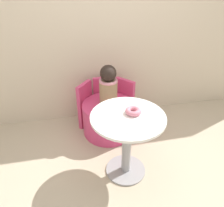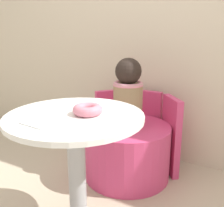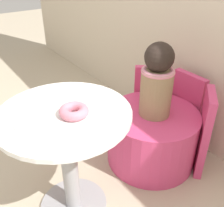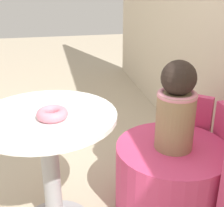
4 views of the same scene
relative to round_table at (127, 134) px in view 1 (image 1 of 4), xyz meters
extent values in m
plane|color=#B7A88E|center=(0.00, 0.02, -0.49)|extent=(12.00, 12.00, 0.00)
cube|color=beige|center=(0.00, 1.15, 0.71)|extent=(6.00, 0.06, 2.40)
cylinder|color=#99999E|center=(0.00, 0.00, -0.48)|extent=(0.41, 0.41, 0.02)
cylinder|color=#99999E|center=(0.00, 0.00, -0.14)|extent=(0.09, 0.09, 0.65)
cylinder|color=white|center=(0.00, 0.00, 0.19)|extent=(0.68, 0.68, 0.02)
cylinder|color=#D13D70|center=(-0.04, 0.68, -0.28)|extent=(0.65, 0.65, 0.41)
cube|color=#D13D70|center=(-0.04, 1.03, -0.18)|extent=(0.27, 0.05, 0.61)
cube|color=#D13D70|center=(0.23, 0.91, -0.18)|extent=(0.21, 0.24, 0.61)
cube|color=#D13D70|center=(-0.31, 0.91, -0.18)|extent=(0.21, 0.24, 0.61)
cylinder|color=#937A56|center=(-0.04, 0.68, 0.08)|extent=(0.21, 0.21, 0.32)
torus|color=pink|center=(-0.04, 0.68, 0.23)|extent=(0.22, 0.22, 0.04)
sphere|color=black|center=(-0.04, 0.68, 0.33)|extent=(0.19, 0.19, 0.19)
torus|color=pink|center=(0.06, 0.03, 0.23)|extent=(0.15, 0.15, 0.05)
cube|color=white|center=(-0.05, -0.17, 0.21)|extent=(0.15, 0.15, 0.01)
camera|label=1|loc=(-0.47, -1.53, 1.31)|focal=35.00mm
camera|label=2|loc=(0.76, -0.97, 0.59)|focal=42.00mm
camera|label=3|loc=(1.03, -0.44, 0.90)|focal=42.00mm
camera|label=4|loc=(1.39, 0.03, 0.82)|focal=50.00mm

